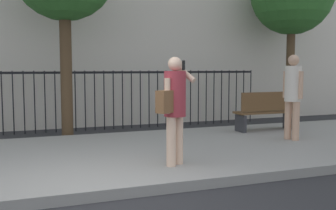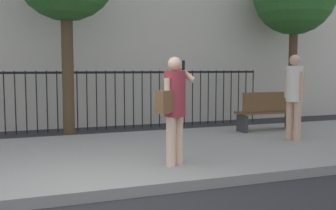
# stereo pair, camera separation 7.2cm
# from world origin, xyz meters

# --- Properties ---
(ground_plane) EXTENTS (60.00, 60.00, 0.00)m
(ground_plane) POSITION_xyz_m (0.00, 0.00, 0.00)
(ground_plane) COLOR #28282B
(sidewalk) EXTENTS (28.00, 4.40, 0.15)m
(sidewalk) POSITION_xyz_m (0.00, 2.20, 0.07)
(sidewalk) COLOR gray
(sidewalk) RESTS_ON ground
(iron_fence) EXTENTS (12.03, 0.04, 1.60)m
(iron_fence) POSITION_xyz_m (0.00, 5.90, 1.02)
(iron_fence) COLOR black
(iron_fence) RESTS_ON ground
(pedestrian_on_phone) EXTENTS (0.72, 0.62, 1.70)m
(pedestrian_on_phone) POSITION_xyz_m (1.42, 0.90, 1.14)
(pedestrian_on_phone) COLOR beige
(pedestrian_on_phone) RESTS_ON sidewalk
(pedestrian_walking) EXTENTS (0.41, 0.48, 1.80)m
(pedestrian_walking) POSITION_xyz_m (4.61, 2.11, 1.19)
(pedestrian_walking) COLOR tan
(pedestrian_walking) RESTS_ON sidewalk
(street_bench) EXTENTS (1.60, 0.45, 0.95)m
(street_bench) POSITION_xyz_m (4.86, 3.35, 0.65)
(street_bench) COLOR brown
(street_bench) RESTS_ON sidewalk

